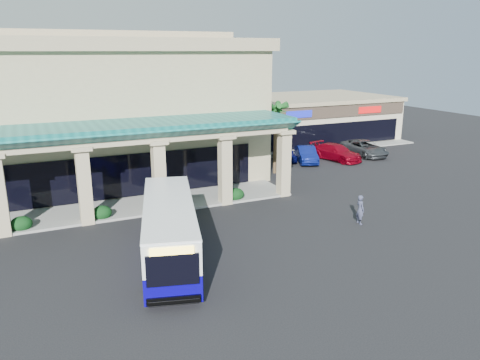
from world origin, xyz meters
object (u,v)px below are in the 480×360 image
car_silver (284,153)px  car_white (306,154)px  car_red (336,152)px  pedestrian (360,210)px  car_gray (364,148)px  transit_bus (170,231)px

car_silver → car_white: bearing=-29.8°
car_silver → car_red: 4.87m
pedestrian → car_gray: pedestrian is taller
transit_bus → pedestrian: bearing=14.8°
car_red → car_silver: bearing=141.0°
car_red → car_gray: (3.74, 0.49, -0.01)m
pedestrian → car_white: pedestrian is taller
car_gray → car_red: bearing=-171.1°
pedestrian → car_gray: bearing=-33.9°
pedestrian → car_red: bearing=-25.2°
car_silver → car_white: (1.45, -1.53, 0.02)m
transit_bus → car_white: 22.95m
car_red → car_gray: bearing=-7.8°
transit_bus → car_white: transit_bus is taller
car_silver → car_red: (4.46, -1.97, 0.03)m
car_white → car_gray: (6.75, 0.05, 0.01)m
transit_bus → car_gray: bearing=46.7°
car_red → car_gray: 3.77m
transit_bus → car_red: transit_bus is taller
car_silver → car_gray: 8.33m
transit_bus → car_silver: bearing=60.7°
car_red → car_white: bearing=156.6°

